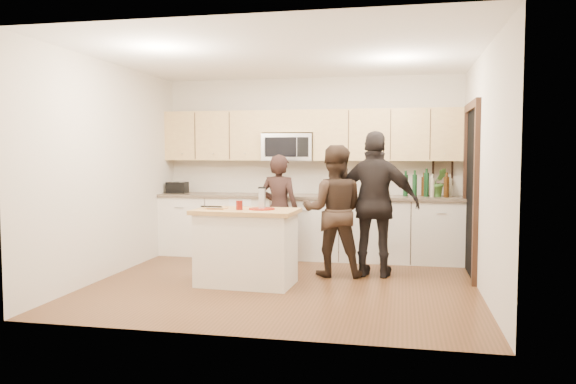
% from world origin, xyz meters
% --- Properties ---
extents(floor, '(4.50, 4.50, 0.00)m').
position_xyz_m(floor, '(0.00, 0.00, 0.00)').
color(floor, brown).
rests_on(floor, ground).
extents(room_shell, '(4.52, 4.02, 2.71)m').
position_xyz_m(room_shell, '(0.00, 0.00, 1.73)').
color(room_shell, beige).
rests_on(room_shell, ground).
extents(back_cabinetry, '(4.50, 0.66, 0.94)m').
position_xyz_m(back_cabinetry, '(0.00, 1.69, 0.47)').
color(back_cabinetry, silver).
rests_on(back_cabinetry, ground).
extents(upper_cabinetry, '(4.50, 0.33, 0.75)m').
position_xyz_m(upper_cabinetry, '(0.03, 1.83, 1.84)').
color(upper_cabinetry, '#DAB970').
rests_on(upper_cabinetry, ground).
extents(microwave, '(0.76, 0.41, 0.40)m').
position_xyz_m(microwave, '(-0.31, 1.80, 1.65)').
color(microwave, silver).
rests_on(microwave, ground).
extents(doorway, '(0.06, 1.25, 2.20)m').
position_xyz_m(doorway, '(2.23, 0.90, 1.16)').
color(doorway, black).
rests_on(doorway, ground).
extents(framed_picture, '(0.30, 0.03, 0.38)m').
position_xyz_m(framed_picture, '(1.95, 1.98, 1.28)').
color(framed_picture, black).
rests_on(framed_picture, ground).
extents(dish_towel, '(0.34, 0.60, 0.48)m').
position_xyz_m(dish_towel, '(-0.95, 1.50, 0.80)').
color(dish_towel, white).
rests_on(dish_towel, ground).
extents(island, '(1.23, 0.76, 0.90)m').
position_xyz_m(island, '(-0.43, -0.15, 0.45)').
color(island, silver).
rests_on(island, ground).
extents(red_plate, '(0.31, 0.31, 0.02)m').
position_xyz_m(red_plate, '(-0.24, -0.14, 0.91)').
color(red_plate, maroon).
rests_on(red_plate, island).
extents(box_grater, '(0.08, 0.07, 0.25)m').
position_xyz_m(box_grater, '(-0.25, -0.10, 1.04)').
color(box_grater, silver).
rests_on(box_grater, red_plate).
extents(drink_glass, '(0.08, 0.08, 0.11)m').
position_xyz_m(drink_glass, '(-0.48, -0.24, 0.95)').
color(drink_glass, '#65120B').
rests_on(drink_glass, island).
extents(cutting_board, '(0.24, 0.17, 0.02)m').
position_xyz_m(cutting_board, '(-0.78, -0.19, 0.91)').
color(cutting_board, tan).
rests_on(cutting_board, island).
extents(tongs, '(0.26, 0.05, 0.02)m').
position_xyz_m(tongs, '(-0.84, -0.19, 0.93)').
color(tongs, black).
rests_on(tongs, cutting_board).
extents(knife, '(0.20, 0.03, 0.01)m').
position_xyz_m(knife, '(-0.78, -0.27, 0.92)').
color(knife, silver).
rests_on(knife, cutting_board).
extents(toaster, '(0.30, 0.20, 0.18)m').
position_xyz_m(toaster, '(-2.05, 1.67, 1.03)').
color(toaster, black).
rests_on(toaster, back_cabinetry).
extents(bottle_cluster, '(0.69, 0.37, 0.40)m').
position_xyz_m(bottle_cluster, '(1.74, 1.72, 1.12)').
color(bottle_cluster, black).
rests_on(bottle_cluster, back_cabinetry).
extents(orchid, '(0.27, 0.25, 0.41)m').
position_xyz_m(orchid, '(1.88, 1.72, 1.14)').
color(orchid, '#40762F').
rests_on(orchid, back_cabinetry).
extents(woman_left, '(0.62, 0.46, 1.54)m').
position_xyz_m(woman_left, '(-0.31, 1.13, 0.77)').
color(woman_left, black).
rests_on(woman_left, ground).
extents(woman_center, '(0.86, 0.70, 1.66)m').
position_xyz_m(woman_center, '(0.53, 0.55, 0.83)').
color(woman_center, black).
rests_on(woman_center, ground).
extents(woman_right, '(1.12, 0.56, 1.84)m').
position_xyz_m(woman_right, '(1.05, 0.60, 0.92)').
color(woman_right, black).
rests_on(woman_right, ground).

